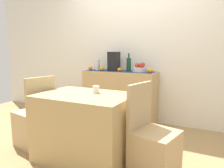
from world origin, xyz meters
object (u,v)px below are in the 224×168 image
object	(u,v)px
wine_bottle	(129,65)
coffee_maker	(114,61)
chair_near_window	(35,125)
sideboard_console	(120,97)
chair_by_corner	(153,149)
dining_table	(86,127)
fruit_bowl	(140,70)
ceramic_vase	(97,65)
coffee_cup	(96,89)

from	to	relation	value
wine_bottle	coffee_maker	world-z (taller)	coffee_maker
coffee_maker	chair_near_window	size ratio (longest dim) A/B	0.36
sideboard_console	coffee_maker	distance (m)	0.61
sideboard_console	coffee_maker	world-z (taller)	coffee_maker
coffee_maker	chair_by_corner	world-z (taller)	coffee_maker
sideboard_console	dining_table	xyz separation A→B (m)	(0.18, -1.32, -0.07)
fruit_bowl	coffee_maker	xyz separation A→B (m)	(-0.46, 0.00, 0.12)
ceramic_vase	chair_by_corner	distance (m)	2.04
coffee_cup	dining_table	bearing A→B (deg)	-124.41
sideboard_console	coffee_cup	bearing A→B (deg)	-78.03
ceramic_vase	chair_near_window	size ratio (longest dim) A/B	0.21
dining_table	fruit_bowl	bearing A→B (deg)	82.79
wine_bottle	chair_near_window	world-z (taller)	wine_bottle
wine_bottle	chair_by_corner	xyz separation A→B (m)	(0.79, -1.31, -0.72)
sideboard_console	coffee_cup	size ratio (longest dim) A/B	14.57
ceramic_vase	chair_by_corner	size ratio (longest dim) A/B	0.21
dining_table	chair_by_corner	bearing A→B (deg)	0.27
sideboard_console	wine_bottle	world-z (taller)	wine_bottle
wine_bottle	ceramic_vase	bearing A→B (deg)	180.00
coffee_maker	coffee_cup	xyz separation A→B (m)	(0.36, -1.21, -0.25)
sideboard_console	ceramic_vase	size ratio (longest dim) A/B	6.55
fruit_bowl	dining_table	world-z (taller)	fruit_bowl
fruit_bowl	coffee_cup	bearing A→B (deg)	-94.34
coffee_cup	ceramic_vase	bearing A→B (deg)	119.72
fruit_bowl	dining_table	size ratio (longest dim) A/B	0.22
chair_near_window	chair_by_corner	bearing A→B (deg)	0.25
dining_table	chair_by_corner	xyz separation A→B (m)	(0.77, 0.00, -0.10)
sideboard_console	chair_near_window	world-z (taller)	chair_near_window
coffee_maker	chair_by_corner	xyz separation A→B (m)	(1.06, -1.31, -0.77)
coffee_maker	chair_near_window	bearing A→B (deg)	-110.13
coffee_maker	sideboard_console	bearing A→B (deg)	0.00
coffee_maker	dining_table	world-z (taller)	coffee_maker
chair_near_window	wine_bottle	bearing A→B (deg)	60.31
chair_by_corner	dining_table	bearing A→B (deg)	-179.73
wine_bottle	sideboard_console	bearing A→B (deg)	180.00
dining_table	coffee_maker	bearing A→B (deg)	102.38
ceramic_vase	coffee_cup	bearing A→B (deg)	-60.28
coffee_maker	ceramic_vase	distance (m)	0.33
fruit_bowl	coffee_maker	bearing A→B (deg)	180.00
sideboard_console	fruit_bowl	xyz separation A→B (m)	(0.35, 0.00, 0.48)
fruit_bowl	ceramic_vase	xyz separation A→B (m)	(-0.78, 0.00, 0.05)
sideboard_console	ceramic_vase	xyz separation A→B (m)	(-0.43, 0.00, 0.53)
coffee_cup	chair_near_window	xyz separation A→B (m)	(-0.85, -0.11, -0.52)
chair_by_corner	chair_near_window	bearing A→B (deg)	-179.75
fruit_bowl	sideboard_console	bearing A→B (deg)	180.00
sideboard_console	ceramic_vase	world-z (taller)	ceramic_vase
chair_near_window	chair_by_corner	xyz separation A→B (m)	(1.55, 0.01, 0.00)
fruit_bowl	wine_bottle	distance (m)	0.20
ceramic_vase	chair_near_window	bearing A→B (deg)	-96.85
sideboard_console	dining_table	bearing A→B (deg)	-82.17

